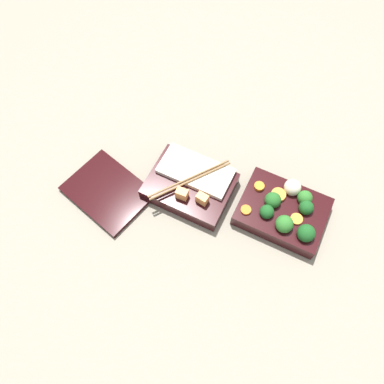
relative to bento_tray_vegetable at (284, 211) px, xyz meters
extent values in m
plane|color=gray|center=(0.11, 0.01, -0.03)|extent=(3.00, 3.00, 0.00)
cube|color=black|center=(0.00, 0.00, -0.01)|extent=(0.19, 0.14, 0.04)
sphere|color=#2D7028|center=(-0.01, 0.04, 0.02)|extent=(0.04, 0.04, 0.04)
sphere|color=#19511E|center=(0.03, 0.03, 0.02)|extent=(0.03, 0.03, 0.03)
sphere|color=#236023|center=(0.03, 0.00, 0.02)|extent=(0.04, 0.04, 0.04)
sphere|color=#19511E|center=(-0.04, -0.02, 0.02)|extent=(0.03, 0.03, 0.03)
sphere|color=#2D7028|center=(-0.03, -0.04, 0.02)|extent=(0.03, 0.03, 0.03)
sphere|color=#19511E|center=(-0.06, 0.04, 0.02)|extent=(0.04, 0.04, 0.04)
cylinder|color=orange|center=(-0.03, 0.01, 0.01)|extent=(0.04, 0.04, 0.01)
cylinder|color=orange|center=(0.08, 0.04, 0.01)|extent=(0.03, 0.03, 0.01)
cylinder|color=orange|center=(0.07, -0.02, 0.02)|extent=(0.03, 0.03, 0.01)
cylinder|color=orange|center=(0.03, -0.02, 0.01)|extent=(0.05, 0.05, 0.01)
sphere|color=beige|center=(0.00, -0.05, 0.02)|extent=(0.04, 0.04, 0.04)
cube|color=black|center=(0.22, 0.03, -0.01)|extent=(0.19, 0.14, 0.04)
cube|color=silver|center=(0.22, 0.00, 0.02)|extent=(0.17, 0.08, 0.01)
cube|color=#F4A356|center=(0.17, 0.06, 0.02)|extent=(0.03, 0.02, 0.03)
cube|color=#F4A356|center=(0.22, 0.07, 0.02)|extent=(0.03, 0.02, 0.03)
cylinder|color=olive|center=(0.22, 0.03, 0.03)|extent=(0.13, 0.17, 0.01)
cylinder|color=olive|center=(0.21, 0.04, 0.03)|extent=(0.13, 0.17, 0.01)
cube|color=black|center=(0.39, 0.13, -0.02)|extent=(0.22, 0.18, 0.01)
camera|label=1|loc=(0.04, 0.39, 0.76)|focal=35.00mm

